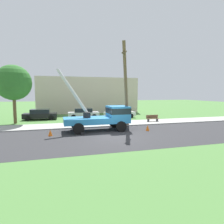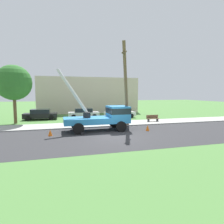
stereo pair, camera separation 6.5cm
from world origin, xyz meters
The scene contains 13 objects.
ground_plane centered at (0.00, 12.00, 0.00)m, with size 120.00×120.00×0.00m, color #477538.
road_asphalt centered at (0.00, 0.00, 0.00)m, with size 80.00×8.67×0.01m, color #2B2B2D.
sidewalk_strip centered at (0.00, 6.04, 0.05)m, with size 80.00×3.41×0.10m, color #9E9E99.
utility_truck centered at (-0.27, 2.76, 1.41)m, with size 6.79×3.20×5.98m.
leaning_utility_pole centered at (2.16, 3.63, 4.49)m, with size 1.82×2.88×8.75m.
traffic_cone_ahead centered at (3.62, 1.36, 0.28)m, with size 0.36×0.36×0.56m, color orange.
traffic_cone_behind centered at (-5.36, 1.52, 0.28)m, with size 0.36×0.36×0.56m, color orange.
parked_sedan_black centered at (-7.13, 12.31, 0.71)m, with size 4.43×2.07×1.42m.
parked_sedan_silver centered at (-1.23, 12.28, 0.71)m, with size 4.48×2.16×1.42m.
parked_sedan_white centered at (3.93, 11.19, 0.71)m, with size 4.53×2.25×1.42m.
park_bench centered at (6.62, 6.11, 0.46)m, with size 1.60×0.45×0.90m.
roadside_tree_near centered at (-9.69, 9.54, 4.82)m, with size 4.13×4.13×6.90m.
lowrise_building_backdrop centered at (0.65, 20.95, 3.20)m, with size 18.00×6.00×6.40m, color beige.
Camera 2 is at (-4.45, -15.10, 3.65)m, focal length 30.32 mm.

